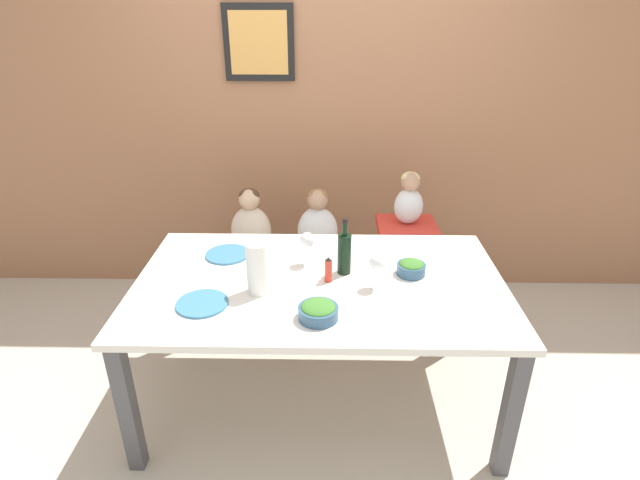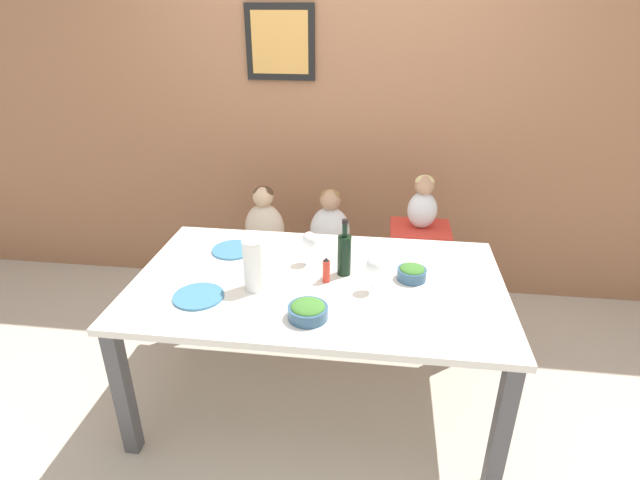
{
  "view_description": "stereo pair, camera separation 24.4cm",
  "coord_description": "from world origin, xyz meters",
  "px_view_note": "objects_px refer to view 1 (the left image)",
  "views": [
    {
      "loc": [
        0.04,
        -2.12,
        1.97
      ],
      "look_at": [
        0.0,
        0.08,
        0.92
      ],
      "focal_mm": 28.0,
      "sensor_mm": 36.0,
      "label": 1
    },
    {
      "loc": [
        0.28,
        -2.1,
        1.97
      ],
      "look_at": [
        0.0,
        0.08,
        0.92
      ],
      "focal_mm": 28.0,
      "sensor_mm": 36.0,
      "label": 2
    }
  ],
  "objects_px": {
    "person_baby_right": "(409,198)",
    "salad_bowl_small": "(411,268)",
    "wine_glass_far": "(307,241)",
    "dinner_plate_back_left": "(228,254)",
    "chair_right_highchair": "(405,245)",
    "salad_bowl_large": "(318,311)",
    "person_child_center": "(318,225)",
    "chair_far_left": "(253,264)",
    "person_child_left": "(251,224)",
    "wine_glass_near": "(377,264)",
    "paper_towel_roll": "(258,268)",
    "wine_bottle": "(344,252)",
    "dinner_plate_front_left": "(202,303)",
    "chair_far_center": "(318,264)"
  },
  "relations": [
    {
      "from": "chair_far_center",
      "to": "wine_glass_near",
      "type": "bearing_deg",
      "value": -70.84
    },
    {
      "from": "wine_bottle",
      "to": "salad_bowl_large",
      "type": "distance_m",
      "value": 0.43
    },
    {
      "from": "person_child_center",
      "to": "wine_glass_far",
      "type": "height_order",
      "value": "person_child_center"
    },
    {
      "from": "person_child_center",
      "to": "dinner_plate_back_left",
      "type": "relative_size",
      "value": 1.9
    },
    {
      "from": "paper_towel_roll",
      "to": "wine_glass_far",
      "type": "relative_size",
      "value": 1.43
    },
    {
      "from": "chair_far_center",
      "to": "wine_glass_near",
      "type": "distance_m",
      "value": 1.02
    },
    {
      "from": "wine_glass_near",
      "to": "dinner_plate_back_left",
      "type": "height_order",
      "value": "wine_glass_near"
    },
    {
      "from": "chair_far_center",
      "to": "dinner_plate_back_left",
      "type": "distance_m",
      "value": 0.79
    },
    {
      "from": "chair_far_left",
      "to": "dinner_plate_front_left",
      "type": "height_order",
      "value": "dinner_plate_front_left"
    },
    {
      "from": "dinner_plate_back_left",
      "to": "paper_towel_roll",
      "type": "bearing_deg",
      "value": -59.43
    },
    {
      "from": "chair_far_center",
      "to": "dinner_plate_front_left",
      "type": "distance_m",
      "value": 1.19
    },
    {
      "from": "chair_far_center",
      "to": "person_child_left",
      "type": "xyz_separation_m",
      "value": [
        -0.43,
        0.0,
        0.29
      ]
    },
    {
      "from": "wine_glass_far",
      "to": "paper_towel_roll",
      "type": "bearing_deg",
      "value": -127.29
    },
    {
      "from": "chair_far_center",
      "to": "chair_right_highchair",
      "type": "relative_size",
      "value": 0.68
    },
    {
      "from": "person_child_left",
      "to": "wine_glass_near",
      "type": "xyz_separation_m",
      "value": [
        0.72,
        -0.85,
        0.18
      ]
    },
    {
      "from": "person_child_left",
      "to": "wine_glass_near",
      "type": "relative_size",
      "value": 2.51
    },
    {
      "from": "person_baby_right",
      "to": "dinner_plate_front_left",
      "type": "height_order",
      "value": "person_baby_right"
    },
    {
      "from": "chair_far_left",
      "to": "wine_glass_far",
      "type": "relative_size",
      "value": 2.67
    },
    {
      "from": "chair_far_center",
      "to": "wine_glass_far",
      "type": "relative_size",
      "value": 2.67
    },
    {
      "from": "wine_glass_far",
      "to": "dinner_plate_back_left",
      "type": "distance_m",
      "value": 0.46
    },
    {
      "from": "chair_right_highchair",
      "to": "dinner_plate_front_left",
      "type": "xyz_separation_m",
      "value": [
        -1.07,
        -1.02,
        0.2
      ]
    },
    {
      "from": "paper_towel_roll",
      "to": "dinner_plate_front_left",
      "type": "xyz_separation_m",
      "value": [
        -0.24,
        -0.12,
        -0.12
      ]
    },
    {
      "from": "chair_right_highchair",
      "to": "paper_towel_roll",
      "type": "xyz_separation_m",
      "value": [
        -0.82,
        -0.9,
        0.32
      ]
    },
    {
      "from": "wine_glass_near",
      "to": "salad_bowl_large",
      "type": "distance_m",
      "value": 0.39
    },
    {
      "from": "salad_bowl_large",
      "to": "dinner_plate_back_left",
      "type": "xyz_separation_m",
      "value": [
        -0.5,
        0.58,
        -0.03
      ]
    },
    {
      "from": "wine_bottle",
      "to": "paper_towel_roll",
      "type": "bearing_deg",
      "value": -154.43
    },
    {
      "from": "wine_glass_near",
      "to": "dinner_plate_front_left",
      "type": "relative_size",
      "value": 0.76
    },
    {
      "from": "chair_right_highchair",
      "to": "salad_bowl_large",
      "type": "distance_m",
      "value": 1.26
    },
    {
      "from": "person_baby_right",
      "to": "wine_bottle",
      "type": "xyz_separation_m",
      "value": [
        -0.42,
        -0.71,
        -0.02
      ]
    },
    {
      "from": "salad_bowl_large",
      "to": "salad_bowl_small",
      "type": "distance_m",
      "value": 0.6
    },
    {
      "from": "person_child_left",
      "to": "dinner_plate_back_left",
      "type": "bearing_deg",
      "value": -94.84
    },
    {
      "from": "wine_glass_far",
      "to": "chair_far_left",
      "type": "bearing_deg",
      "value": 121.99
    },
    {
      "from": "wine_glass_near",
      "to": "person_child_center",
      "type": "bearing_deg",
      "value": 109.14
    },
    {
      "from": "wine_glass_far",
      "to": "person_baby_right",
      "type": "bearing_deg",
      "value": 45.64
    },
    {
      "from": "wine_glass_near",
      "to": "salad_bowl_large",
      "type": "xyz_separation_m",
      "value": [
        -0.27,
        -0.26,
        -0.09
      ]
    },
    {
      "from": "dinner_plate_front_left",
      "to": "dinner_plate_back_left",
      "type": "bearing_deg",
      "value": 87.09
    },
    {
      "from": "chair_far_left",
      "to": "chair_far_center",
      "type": "distance_m",
      "value": 0.43
    },
    {
      "from": "paper_towel_roll",
      "to": "wine_glass_far",
      "type": "bearing_deg",
      "value": 52.71
    },
    {
      "from": "chair_far_left",
      "to": "person_child_left",
      "type": "bearing_deg",
      "value": 90.0
    },
    {
      "from": "chair_right_highchair",
      "to": "chair_far_left",
      "type": "bearing_deg",
      "value": 180.0
    },
    {
      "from": "paper_towel_roll",
      "to": "dinner_plate_front_left",
      "type": "bearing_deg",
      "value": -154.54
    },
    {
      "from": "person_baby_right",
      "to": "salad_bowl_small",
      "type": "relative_size",
      "value": 2.34
    },
    {
      "from": "chair_far_left",
      "to": "chair_far_center",
      "type": "bearing_deg",
      "value": 0.0
    },
    {
      "from": "chair_far_left",
      "to": "wine_glass_near",
      "type": "height_order",
      "value": "wine_glass_near"
    },
    {
      "from": "chair_right_highchair",
      "to": "wine_glass_far",
      "type": "bearing_deg",
      "value": -134.41
    },
    {
      "from": "chair_right_highchair",
      "to": "dinner_plate_front_left",
      "type": "distance_m",
      "value": 1.49
    },
    {
      "from": "dinner_plate_front_left",
      "to": "person_baby_right",
      "type": "bearing_deg",
      "value": 43.73
    },
    {
      "from": "chair_far_left",
      "to": "person_child_center",
      "type": "bearing_deg",
      "value": 0.08
    },
    {
      "from": "chair_far_center",
      "to": "wine_glass_far",
      "type": "height_order",
      "value": "wine_glass_far"
    },
    {
      "from": "chair_far_center",
      "to": "person_child_center",
      "type": "bearing_deg",
      "value": 90.0
    }
  ]
}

